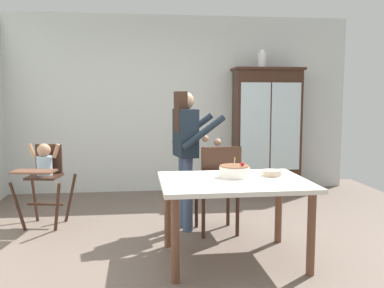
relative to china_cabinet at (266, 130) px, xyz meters
name	(u,v)px	position (x,y,z in m)	size (l,w,h in m)	color
ground_plane	(203,249)	(-1.32, -2.37, -0.96)	(6.24, 6.24, 0.00)	#66564C
wall_back	(179,104)	(-1.32, 0.26, 0.39)	(5.32, 0.06, 2.70)	silver
china_cabinet	(266,130)	(0.00, 0.00, 0.00)	(1.05, 0.48, 1.90)	#382116
ceramic_vase	(262,60)	(-0.09, 0.00, 1.07)	(0.13, 0.13, 0.27)	white
high_chair_with_toddler	(44,169)	(-3.01, -1.42, -0.30)	(0.66, 0.75, 0.95)	#382116
adult_person	(186,143)	(-1.42, -1.72, 0.01)	(0.57, 0.55, 1.53)	#3D4C6B
dining_table	(234,191)	(-1.09, -2.67, -0.32)	(1.32, 1.01, 0.74)	silver
birthday_cake	(235,171)	(-1.06, -2.55, -0.16)	(0.28, 0.28, 0.19)	white
serving_bowl	(272,173)	(-0.70, -2.53, -0.19)	(0.18, 0.18, 0.06)	#C6AD93
dining_chair_far_side	(219,184)	(-1.10, -1.96, -0.40)	(0.47, 0.47, 0.96)	#382116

